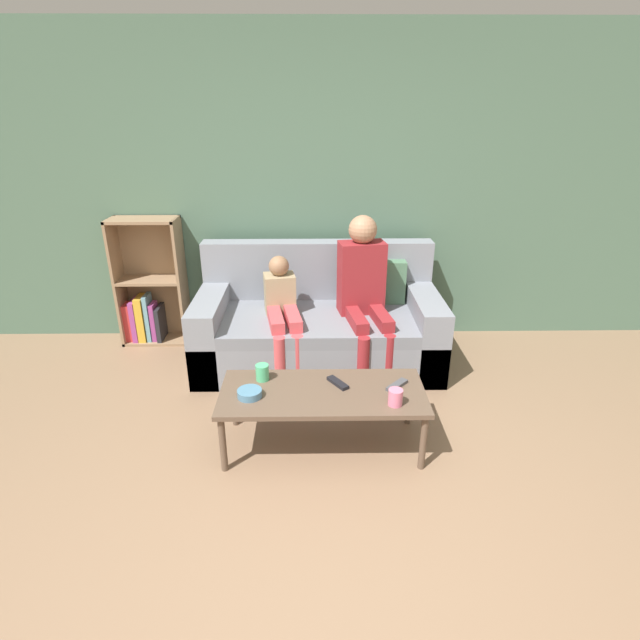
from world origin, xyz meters
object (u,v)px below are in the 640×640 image
Objects in this scene: bookshelf at (150,293)px; snack_bowl at (250,393)px; couch at (319,326)px; person_adult at (364,284)px; cup_near at (395,397)px; cup_far at (262,372)px; person_child at (282,309)px; coffee_table at (323,396)px; tv_remote_1 at (397,385)px; tv_remote_0 at (338,383)px.

bookshelf reaches higher than snack_bowl.
person_adult is at bearing -15.04° from couch.
couch is 19.86× the size of cup_near.
cup_far reaches higher than snack_bowl.
couch is at bearing 19.66° from person_child.
cup_far is (-0.72, -0.93, -0.26)m from person_adult.
coffee_table is 1.02× the size of person_adult.
tv_remote_1 is (1.96, -1.54, -0.04)m from bookshelf.
bookshelf reaches higher than couch.
tv_remote_0 is at bearing -43.28° from bookshelf.
couch is 2.15× the size of person_child.
tv_remote_1 is (0.36, -0.03, 0.00)m from tv_remote_0.
coffee_table is (1.50, -1.58, -0.09)m from bookshelf.
bookshelf is 1.96m from snack_bowl.
tv_remote_0 is (0.47, -0.07, -0.04)m from cup_far.
person_adult is at bearing 42.00° from tv_remote_0.
snack_bowl is at bearing -109.15° from couch.
cup_far is at bearing -143.02° from tv_remote_1.
cup_far is at bearing 159.45° from cup_near.
bookshelf reaches higher than coffee_table.
tv_remote_0 is at bearing -7.90° from cup_far.
person_child is 6.18× the size of snack_bowl.
bookshelf is at bearing 128.09° from cup_far.
coffee_table is 1.06m from person_child.
cup_far is at bearing -105.16° from person_child.
coffee_table is (0.01, -1.17, 0.06)m from couch.
coffee_table is 1.38× the size of person_child.
tv_remote_0 is (0.39, -0.93, -0.11)m from person_child.
tv_remote_1 is at bearing -39.49° from tv_remote_0.
snack_bowl is at bearing -172.44° from coffee_table.
person_adult reaches higher than person_child.
tv_remote_1 is (0.04, 0.20, -0.04)m from cup_near.
person_adult is at bearing 93.42° from cup_near.
snack_bowl is (-0.42, -1.22, 0.12)m from couch.
cup_far reaches higher than tv_remote_1.
tv_remote_1 is at bearing -6.78° from cup_far.
bookshelf is 1.24× the size of person_child.
tv_remote_0 is (-0.32, 0.23, -0.04)m from cup_near.
bookshelf is at bearing 144.74° from person_child.
coffee_table is at bearing -130.99° from tv_remote_1.
couch is at bearing 155.78° from person_adult.
bookshelf is (-1.50, 0.41, 0.15)m from couch.
cup_far is 0.84m from tv_remote_1.
cup_near is at bearing -72.31° from couch.
couch is 18.82× the size of cup_far.
person_adult is 0.66m from person_child.
person_adult reaches higher than couch.
person_child is (1.21, -0.58, 0.07)m from bookshelf.
person_child is at bearing 84.64° from cup_far.
tv_remote_0 is (0.10, -1.09, 0.10)m from couch.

